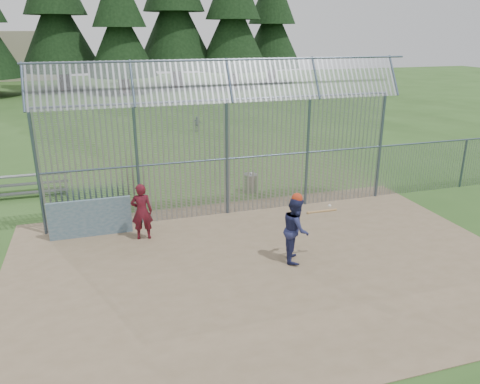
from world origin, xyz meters
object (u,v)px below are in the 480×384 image
object	(u,v)px
onlooker	(142,212)
trash_can	(251,183)
bleacher	(28,185)
dugout_wall	(90,218)
batter	(296,229)

from	to	relation	value
onlooker	trash_can	world-z (taller)	onlooker
trash_can	bleacher	world-z (taller)	trash_can
dugout_wall	trash_can	size ratio (longest dim) A/B	3.05
batter	onlooker	world-z (taller)	batter
onlooker	dugout_wall	bearing A→B (deg)	-15.80
dugout_wall	batter	size ratio (longest dim) A/B	1.35
dugout_wall	onlooker	size ratio (longest dim) A/B	1.40
dugout_wall	trash_can	distance (m)	6.64
onlooker	batter	bearing A→B (deg)	153.45
onlooker	trash_can	bearing A→B (deg)	-136.84
dugout_wall	onlooker	distance (m)	1.70
trash_can	bleacher	bearing A→B (deg)	165.05
dugout_wall	batter	xyz separation A→B (m)	(5.45, -3.38, 0.33)
onlooker	bleacher	distance (m)	6.73
dugout_wall	bleacher	xyz separation A→B (m)	(-2.33, 4.81, -0.21)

